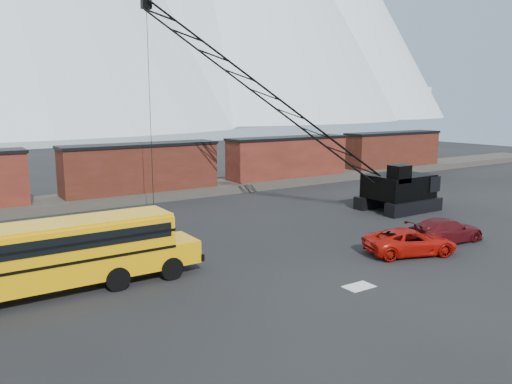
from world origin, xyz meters
TOP-DOWN VIEW (x-y plane):
  - ground at (0.00, 0.00)m, footprint 160.00×160.00m
  - gravel_berm at (0.00, 22.00)m, footprint 120.00×5.00m
  - boxcar_mid at (0.00, 22.00)m, footprint 13.70×3.10m
  - boxcar_east_near at (16.00, 22.00)m, footprint 13.70×3.10m
  - boxcar_east_far at (32.00, 22.00)m, footprint 13.70×3.10m
  - snow_patch at (0.50, -4.00)m, footprint 1.40×0.90m
  - school_bus at (-10.70, 2.76)m, footprint 11.65×2.65m
  - red_pickup at (6.50, -1.91)m, footprint 5.63×3.98m
  - maroon_suv at (10.18, -1.48)m, footprint 5.25×2.52m
  - crawler_crane at (5.99, 11.19)m, footprint 19.85×11.89m

SIDE VIEW (x-z plane):
  - ground at x=0.00m, z-range 0.00..0.00m
  - snow_patch at x=0.50m, z-range 0.00..0.02m
  - gravel_berm at x=0.00m, z-range 0.00..0.70m
  - red_pickup at x=6.50m, z-range 0.00..1.43m
  - maroon_suv at x=10.18m, z-range 0.00..1.48m
  - school_bus at x=-10.70m, z-range 0.20..3.39m
  - boxcar_mid at x=0.00m, z-range 0.68..4.85m
  - boxcar_east_near at x=16.00m, z-range 0.68..4.85m
  - boxcar_east_far at x=32.00m, z-range 0.68..4.85m
  - crawler_crane at x=5.99m, z-range 0.88..16.57m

